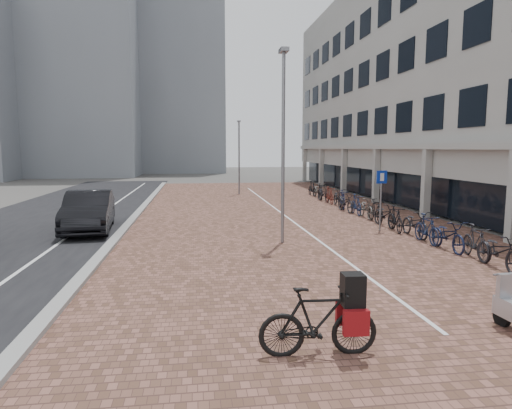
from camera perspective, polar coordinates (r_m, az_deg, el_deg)
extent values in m
plane|color=#474442|center=(10.84, 4.40, -10.80)|extent=(140.00, 140.00, 0.00)
cube|color=brown|center=(22.71, 2.94, -1.27)|extent=(14.50, 42.00, 0.04)
cube|color=black|center=(23.33, -24.67, -1.71)|extent=(8.00, 50.00, 0.03)
cube|color=gray|center=(22.50, -15.13, -1.44)|extent=(0.35, 42.00, 0.14)
cube|color=white|center=(22.83, -19.86, -1.62)|extent=(0.12, 44.00, 0.00)
cube|color=white|center=(22.75, 3.44, -1.20)|extent=(0.10, 30.00, 0.00)
cube|color=#A5A5A0|center=(30.62, 23.08, 16.31)|extent=(8.00, 40.00, 13.00)
cube|color=black|center=(28.67, 16.55, 3.59)|extent=(0.15, 38.00, 3.20)
cube|color=#A5A5A0|center=(28.54, 16.31, 7.10)|extent=(1.60, 38.00, 0.30)
cube|color=#A5A5A0|center=(22.95, 20.89, 2.60)|extent=(0.35, 0.35, 3.40)
cube|color=#A5A5A0|center=(28.35, 15.08, 3.60)|extent=(0.35, 0.35, 3.40)
cube|color=#A5A5A0|center=(33.95, 11.14, 4.26)|extent=(0.35, 0.35, 3.40)
cube|color=#A5A5A0|center=(39.66, 8.33, 4.72)|extent=(0.35, 0.35, 3.40)
cube|color=#A5A5A0|center=(45.45, 6.22, 5.05)|extent=(0.35, 0.35, 3.40)
cube|color=gray|center=(61.01, -21.90, 18.64)|extent=(14.00, 12.00, 32.00)
cube|color=gray|center=(65.81, -9.65, 15.51)|extent=(12.00, 10.00, 26.00)
imported|color=black|center=(19.36, -20.56, -0.79)|extent=(2.25, 5.09, 1.63)
imported|color=black|center=(7.45, 7.95, -14.64)|extent=(1.96, 0.65, 1.16)
cube|color=black|center=(7.27, 8.02, -10.82)|extent=(0.36, 0.34, 0.52)
cube|color=maroon|center=(7.38, 6.26, -14.36)|extent=(0.41, 0.14, 0.41)
cube|color=maroon|center=(7.49, 9.63, -14.08)|extent=(0.41, 0.14, 0.41)
cylinder|color=slate|center=(18.68, 15.62, 0.10)|extent=(0.07, 0.07, 2.26)
cube|color=#0D2CA9|center=(18.55, 15.77, 3.40)|extent=(0.50, 0.20, 0.51)
cylinder|color=slate|center=(15.58, 3.47, 7.05)|extent=(0.12, 0.12, 6.62)
cylinder|color=slate|center=(32.50, -2.18, 5.92)|extent=(0.12, 0.12, 5.28)
imported|color=black|center=(14.14, 28.62, -5.23)|extent=(0.76, 2.00, 1.04)
imported|color=black|center=(15.08, 26.21, -4.33)|extent=(0.79, 1.81, 1.05)
imported|color=#121832|center=(15.93, 23.29, -3.63)|extent=(0.73, 1.99, 1.04)
imported|color=#131C36|center=(16.84, 20.94, -2.93)|extent=(0.54, 1.76, 1.05)
imported|color=black|center=(17.92, 19.64, -2.31)|extent=(0.70, 1.98, 1.04)
imported|color=black|center=(18.83, 17.36, -1.76)|extent=(0.73, 1.80, 1.05)
imported|color=black|center=(19.89, 16.15, -1.27)|extent=(0.77, 2.00, 1.04)
imported|color=black|center=(20.96, 15.03, -0.80)|extent=(0.56, 1.76, 1.05)
imported|color=#514E4A|center=(22.02, 13.89, -0.41)|extent=(0.85, 2.02, 1.04)
imported|color=#151F3B|center=(23.05, 12.64, -0.02)|extent=(0.62, 1.78, 1.05)
imported|color=black|center=(24.08, 11.37, 0.29)|extent=(0.78, 2.00, 1.04)
imported|color=#161C3D|center=(25.22, 10.97, 0.63)|extent=(0.82, 1.81, 1.05)
imported|color=black|center=(26.34, 10.41, 0.90)|extent=(0.92, 2.04, 1.04)
imported|color=#561E17|center=(27.38, 9.33, 1.17)|extent=(0.52, 1.76, 1.05)
imported|color=black|center=(28.48, 8.64, 1.40)|extent=(0.83, 2.02, 1.04)
imported|color=black|center=(29.60, 8.20, 1.64)|extent=(0.71, 1.80, 1.05)
imported|color=#605D58|center=(30.75, 7.91, 1.83)|extent=(0.73, 1.99, 1.04)
imported|color=black|center=(31.83, 7.17, 2.03)|extent=(0.53, 1.76, 1.05)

